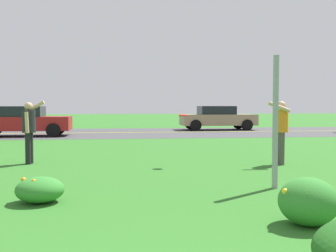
% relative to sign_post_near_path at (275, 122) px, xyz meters
% --- Properties ---
extents(ground_plane, '(120.00, 120.00, 0.00)m').
position_rel_sign_post_near_path_xyz_m(ground_plane, '(-2.39, 4.87, -1.19)').
color(ground_plane, '#2D6B23').
extents(highway_strip, '(120.00, 8.43, 0.01)m').
position_rel_sign_post_near_path_xyz_m(highway_strip, '(-2.39, 15.45, -1.19)').
color(highway_strip, '#424244').
rests_on(highway_strip, ground).
extents(highway_center_stripe, '(120.00, 0.16, 0.00)m').
position_rel_sign_post_near_path_xyz_m(highway_center_stripe, '(-2.39, 15.45, -1.18)').
color(highway_center_stripe, yellow).
rests_on(highway_center_stripe, ground).
extents(daylily_clump_mid_left, '(0.74, 0.70, 0.40)m').
position_rel_sign_post_near_path_xyz_m(daylily_clump_mid_left, '(-4.00, -0.60, -0.99)').
color(daylily_clump_mid_left, '#337F2D').
rests_on(daylily_clump_mid_left, ground).
extents(daylily_clump_mid_right, '(0.74, 0.74, 0.60)m').
position_rel_sign_post_near_path_xyz_m(daylily_clump_mid_right, '(-0.47, -2.25, -0.89)').
color(daylily_clump_mid_right, '#337F2D').
rests_on(daylily_clump_mid_right, ground).
extents(sign_post_near_path, '(0.07, 0.10, 2.38)m').
position_rel_sign_post_near_path_xyz_m(sign_post_near_path, '(0.00, 0.00, 0.00)').
color(sign_post_near_path, '#93969B').
rests_on(sign_post_near_path, ground).
extents(person_thrower_dark_shirt, '(0.55, 0.51, 1.62)m').
position_rel_sign_post_near_path_xyz_m(person_thrower_dark_shirt, '(-5.03, 3.73, -0.25)').
color(person_thrower_dark_shirt, '#232328').
rests_on(person_thrower_dark_shirt, ground).
extents(person_catcher_orange_shirt, '(0.57, 0.51, 1.60)m').
position_rel_sign_post_near_path_xyz_m(person_catcher_orange_shirt, '(1.29, 2.83, -0.23)').
color(person_catcher_orange_shirt, orange).
rests_on(person_catcher_orange_shirt, ground).
extents(frisbee_red, '(0.24, 0.24, 0.05)m').
position_rel_sign_post_near_path_xyz_m(frisbee_red, '(-1.18, 2.94, 0.06)').
color(frisbee_red, red).
extents(car_red_center_left, '(4.50, 2.00, 1.45)m').
position_rel_sign_post_near_path_xyz_m(car_red_center_left, '(-7.34, 13.56, -0.45)').
color(car_red_center_left, maroon).
rests_on(car_red_center_left, ground).
extents(car_tan_center_right, '(4.50, 2.00, 1.45)m').
position_rel_sign_post_near_path_xyz_m(car_tan_center_right, '(3.30, 17.35, -0.45)').
color(car_tan_center_right, '#937F60').
rests_on(car_tan_center_right, ground).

